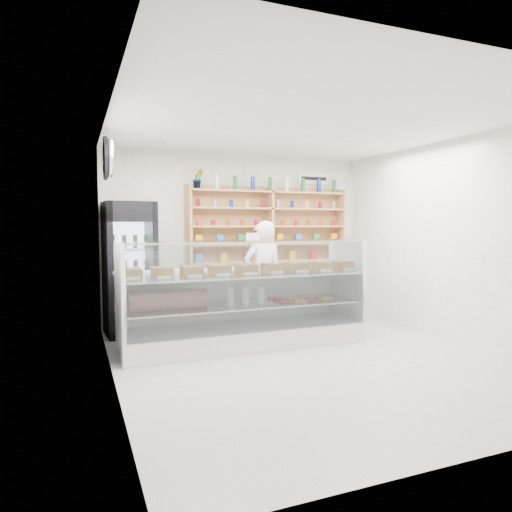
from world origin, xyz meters
name	(u,v)px	position (x,y,z in m)	size (l,w,h in m)	color
room	(310,244)	(0.00, 0.00, 1.40)	(5.00, 5.00, 5.00)	#B1B1B6
display_counter	(244,317)	(-0.49, 0.95, 0.38)	(3.27, 0.98, 1.42)	white
shop_worker	(263,276)	(0.08, 1.64, 0.84)	(0.62, 0.40, 1.69)	white
drinks_cooler	(130,268)	(-1.85, 2.13, 0.99)	(0.75, 0.73, 1.96)	black
wall_shelving	(270,227)	(0.50, 2.34, 1.59)	(2.84, 0.28, 1.33)	tan
potted_plant	(198,179)	(-0.75, 2.34, 2.35)	(0.18, 0.14, 0.32)	#1E6626
security_mirror	(109,158)	(-2.17, 1.20, 2.45)	(0.15, 0.50, 0.50)	silver
wall_sign	(313,179)	(1.40, 2.47, 2.45)	(0.62, 0.03, 0.20)	white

